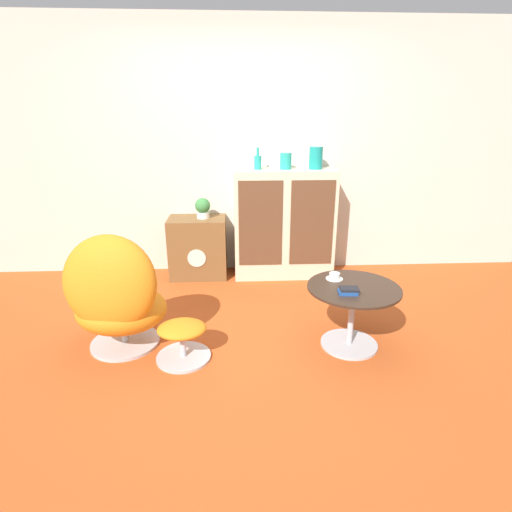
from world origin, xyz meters
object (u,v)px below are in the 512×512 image
at_px(ottoman, 182,336).
at_px(vase_inner_left, 286,161).
at_px(potted_plant, 203,208).
at_px(book_stack, 348,291).
at_px(coffee_table, 352,306).
at_px(vase_leftmost, 258,162).
at_px(egg_chair, 116,297).
at_px(teacup, 334,277).
at_px(sideboard, 284,224).
at_px(tv_console, 198,247).
at_px(vase_inner_right, 316,158).

xyz_separation_m(ottoman, vase_inner_left, (0.92, 1.60, 1.05)).
height_order(potted_plant, book_stack, potted_plant).
xyz_separation_m(coffee_table, vase_leftmost, (-0.62, 1.49, 0.89)).
bearing_deg(ottoman, egg_chair, 161.63).
bearing_deg(teacup, sideboard, 99.79).
height_order(egg_chair, book_stack, egg_chair).
height_order(coffee_table, vase_leftmost, vase_leftmost).
height_order(tv_console, teacup, tv_console).
bearing_deg(coffee_table, tv_console, 130.13).
relative_size(sideboard, ottoman, 2.92).
distance_m(coffee_table, teacup, 0.26).
relative_size(teacup, book_stack, 0.88).
height_order(sideboard, tv_console, sideboard).
xyz_separation_m(vase_inner_left, teacup, (0.22, -1.34, -0.72)).
xyz_separation_m(tv_console, vase_inner_right, (1.24, -0.00, 0.93)).
distance_m(egg_chair, teacup, 1.63).
distance_m(teacup, book_stack, 0.27).
relative_size(ottoman, vase_inner_right, 1.77).
distance_m(sideboard, teacup, 1.36).
relative_size(tv_console, potted_plant, 3.04).
height_order(coffee_table, vase_inner_left, vase_inner_left).
xyz_separation_m(tv_console, egg_chair, (-0.47, -1.44, 0.10)).
xyz_separation_m(tv_console, teacup, (1.15, -1.34, 0.18)).
distance_m(vase_inner_right, teacup, 1.54).
bearing_deg(sideboard, tv_console, 179.55).
height_order(ottoman, vase_inner_right, vase_inner_right).
height_order(sideboard, vase_leftmost, vase_leftmost).
height_order(egg_chair, coffee_table, egg_chair).
bearing_deg(book_stack, vase_inner_left, 99.14).
bearing_deg(vase_inner_left, vase_leftmost, 180.00).
relative_size(sideboard, potted_plant, 5.41).
bearing_deg(book_stack, tv_console, 126.39).
distance_m(vase_leftmost, teacup, 1.60).
bearing_deg(egg_chair, potted_plant, 69.51).
height_order(sideboard, teacup, sideboard).
height_order(sideboard, ottoman, sideboard).
bearing_deg(vase_inner_left, ottoman, -119.79).
distance_m(potted_plant, teacup, 1.74).
xyz_separation_m(tv_console, coffee_table, (1.26, -1.49, 0.01)).
bearing_deg(vase_leftmost, book_stack, -71.33).
height_order(ottoman, teacup, teacup).
bearing_deg(coffee_table, vase_leftmost, 112.47).
distance_m(vase_inner_left, potted_plant, 0.98).
distance_m(tv_console, coffee_table, 1.96).
relative_size(ottoman, vase_inner_left, 2.41).
relative_size(vase_inner_right, potted_plant, 1.05).
bearing_deg(vase_leftmost, coffee_table, -67.53).
distance_m(vase_leftmost, vase_inner_left, 0.28).
relative_size(sideboard, coffee_table, 1.69).
xyz_separation_m(tv_console, vase_leftmost, (0.64, -0.00, 0.90)).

